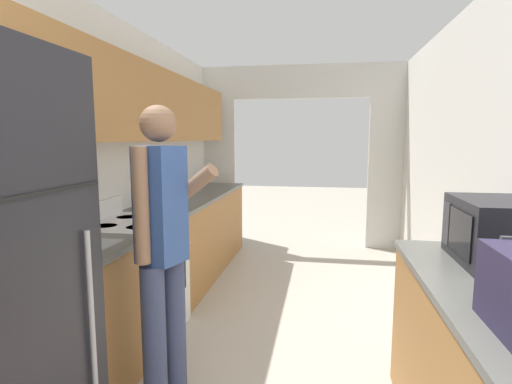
% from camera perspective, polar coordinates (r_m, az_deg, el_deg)
% --- Properties ---
extents(wall_left, '(0.38, 7.46, 2.50)m').
position_cam_1_polar(wall_left, '(3.31, -20.60, 6.61)').
color(wall_left, silver).
rests_on(wall_left, ground_plane).
extents(wall_far_with_doorway, '(3.15, 0.06, 2.50)m').
position_cam_1_polar(wall_far_with_doorway, '(5.61, 6.32, 7.13)').
color(wall_far_with_doorway, silver).
rests_on(wall_far_with_doorway, ground_plane).
extents(counter_left, '(0.62, 3.81, 0.89)m').
position_cam_1_polar(counter_left, '(4.05, -11.14, -7.64)').
color(counter_left, '#9E6B38').
rests_on(counter_left, ground_plane).
extents(range_oven, '(0.66, 0.73, 1.03)m').
position_cam_1_polar(range_oven, '(3.23, -16.98, -11.73)').
color(range_oven, white).
rests_on(range_oven, ground_plane).
extents(person, '(0.53, 0.45, 1.68)m').
position_cam_1_polar(person, '(2.25, -13.27, -8.03)').
color(person, '#384266').
rests_on(person, ground_plane).
extents(microwave, '(0.37, 0.51, 0.32)m').
position_cam_1_polar(microwave, '(2.29, 31.14, -4.88)').
color(microwave, black).
rests_on(microwave, counter_right).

